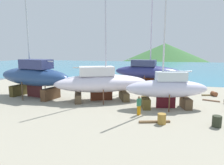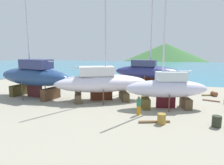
{
  "view_description": "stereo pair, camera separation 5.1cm",
  "coord_description": "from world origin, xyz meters",
  "px_view_note": "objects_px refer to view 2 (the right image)",
  "views": [
    {
      "loc": [
        6.27,
        -25.88,
        5.71
      ],
      "look_at": [
        0.48,
        -2.6,
        1.79
      ],
      "focal_mm": 32.37,
      "sensor_mm": 36.0,
      "label": 1
    },
    {
      "loc": [
        6.32,
        -25.87,
        5.71
      ],
      "look_at": [
        0.48,
        -2.6,
        1.79
      ],
      "focal_mm": 32.37,
      "sensor_mm": 36.0,
      "label": 2
    }
  ],
  "objects_px": {
    "sailboat_far_slipway": "(167,88)",
    "barrel_tar_black": "(162,119)",
    "sailboat_large_starboard": "(101,82)",
    "sailboat_mid_port": "(147,71)",
    "sailboat_small_center": "(34,76)",
    "worker": "(139,105)",
    "barrel_tipped_center": "(214,94)",
    "barrel_by_slipway": "(217,121)"
  },
  "relations": [
    {
      "from": "sailboat_far_slipway",
      "to": "barrel_tar_black",
      "type": "bearing_deg",
      "value": 71.7
    },
    {
      "from": "sailboat_large_starboard",
      "to": "sailboat_mid_port",
      "type": "bearing_deg",
      "value": 42.37
    },
    {
      "from": "sailboat_small_center",
      "to": "worker",
      "type": "distance_m",
      "value": 13.65
    },
    {
      "from": "sailboat_small_center",
      "to": "barrel_tipped_center",
      "type": "xyz_separation_m",
      "value": [
        21.25,
        5.9,
        -2.32
      ]
    },
    {
      "from": "worker",
      "to": "barrel_tipped_center",
      "type": "distance_m",
      "value": 12.69
    },
    {
      "from": "sailboat_mid_port",
      "to": "worker",
      "type": "distance_m",
      "value": 13.71
    },
    {
      "from": "sailboat_mid_port",
      "to": "barrel_by_slipway",
      "type": "relative_size",
      "value": 20.05
    },
    {
      "from": "sailboat_mid_port",
      "to": "sailboat_small_center",
      "type": "bearing_deg",
      "value": -135.57
    },
    {
      "from": "sailboat_large_starboard",
      "to": "barrel_tipped_center",
      "type": "height_order",
      "value": "sailboat_large_starboard"
    },
    {
      "from": "sailboat_large_starboard",
      "to": "sailboat_far_slipway",
      "type": "relative_size",
      "value": 1.19
    },
    {
      "from": "sailboat_far_slipway",
      "to": "sailboat_large_starboard",
      "type": "bearing_deg",
      "value": -23.99
    },
    {
      "from": "worker",
      "to": "barrel_by_slipway",
      "type": "height_order",
      "value": "worker"
    },
    {
      "from": "sailboat_mid_port",
      "to": "sailboat_small_center",
      "type": "xyz_separation_m",
      "value": [
        -12.58,
        -9.88,
        0.17
      ]
    },
    {
      "from": "sailboat_large_starboard",
      "to": "sailboat_far_slipway",
      "type": "distance_m",
      "value": 7.23
    },
    {
      "from": "sailboat_far_slipway",
      "to": "barrel_tipped_center",
      "type": "xyz_separation_m",
      "value": [
        5.88,
        6.86,
        -1.73
      ]
    },
    {
      "from": "sailboat_far_slipway",
      "to": "barrel_by_slipway",
      "type": "distance_m",
      "value": 5.72
    },
    {
      "from": "sailboat_large_starboard",
      "to": "barrel_by_slipway",
      "type": "xyz_separation_m",
      "value": [
        10.71,
        -5.48,
        -1.66
      ]
    },
    {
      "from": "sailboat_mid_port",
      "to": "sailboat_far_slipway",
      "type": "distance_m",
      "value": 11.2
    },
    {
      "from": "sailboat_far_slipway",
      "to": "barrel_tipped_center",
      "type": "height_order",
      "value": "sailboat_far_slipway"
    },
    {
      "from": "sailboat_small_center",
      "to": "sailboat_mid_port",
      "type": "bearing_deg",
      "value": -130.08
    },
    {
      "from": "sailboat_far_slipway",
      "to": "sailboat_small_center",
      "type": "bearing_deg",
      "value": -16.96
    },
    {
      "from": "sailboat_small_center",
      "to": "barrel_by_slipway",
      "type": "bearing_deg",
      "value": 176.71
    },
    {
      "from": "sailboat_large_starboard",
      "to": "sailboat_small_center",
      "type": "distance_m",
      "value": 8.29
    },
    {
      "from": "sailboat_large_starboard",
      "to": "barrel_by_slipway",
      "type": "height_order",
      "value": "sailboat_large_starboard"
    },
    {
      "from": "sailboat_mid_port",
      "to": "barrel_tipped_center",
      "type": "xyz_separation_m",
      "value": [
        8.66,
        -3.98,
        -2.15
      ]
    },
    {
      "from": "barrel_tar_black",
      "to": "barrel_by_slipway",
      "type": "xyz_separation_m",
      "value": [
        3.99,
        0.39,
        0.01
      ]
    },
    {
      "from": "barrel_by_slipway",
      "to": "barrel_tipped_center",
      "type": "bearing_deg",
      "value": 78.34
    },
    {
      "from": "sailboat_far_slipway",
      "to": "barrel_tar_black",
      "type": "xyz_separation_m",
      "value": [
        -0.39,
        -4.54,
        -1.6
      ]
    },
    {
      "from": "barrel_tar_black",
      "to": "sailboat_large_starboard",
      "type": "bearing_deg",
      "value": 138.85
    },
    {
      "from": "barrel_tar_black",
      "to": "barrel_tipped_center",
      "type": "distance_m",
      "value": 13.01
    },
    {
      "from": "worker",
      "to": "barrel_tipped_center",
      "type": "xyz_separation_m",
      "value": [
        8.24,
        9.64,
        -0.6
      ]
    },
    {
      "from": "sailboat_large_starboard",
      "to": "barrel_tipped_center",
      "type": "bearing_deg",
      "value": -0.14
    },
    {
      "from": "sailboat_large_starboard",
      "to": "sailboat_small_center",
      "type": "height_order",
      "value": "sailboat_small_center"
    },
    {
      "from": "barrel_tipped_center",
      "to": "barrel_by_slipway",
      "type": "height_order",
      "value": "barrel_by_slipway"
    },
    {
      "from": "sailboat_large_starboard",
      "to": "barrel_tar_black",
      "type": "height_order",
      "value": "sailboat_large_starboard"
    },
    {
      "from": "sailboat_large_starboard",
      "to": "sailboat_mid_port",
      "type": "height_order",
      "value": "sailboat_mid_port"
    },
    {
      "from": "worker",
      "to": "barrel_tipped_center",
      "type": "height_order",
      "value": "worker"
    },
    {
      "from": "sailboat_far_slipway",
      "to": "barrel_tar_black",
      "type": "distance_m",
      "value": 4.83
    },
    {
      "from": "barrel_tipped_center",
      "to": "sailboat_far_slipway",
      "type": "bearing_deg",
      "value": -130.6
    },
    {
      "from": "worker",
      "to": "barrel_tar_black",
      "type": "relative_size",
      "value": 2.08
    },
    {
      "from": "sailboat_mid_port",
      "to": "barrel_by_slipway",
      "type": "bearing_deg",
      "value": -60.62
    },
    {
      "from": "sailboat_large_starboard",
      "to": "barrel_tar_black",
      "type": "xyz_separation_m",
      "value": [
        6.71,
        -5.87,
        -1.68
      ]
    }
  ]
}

